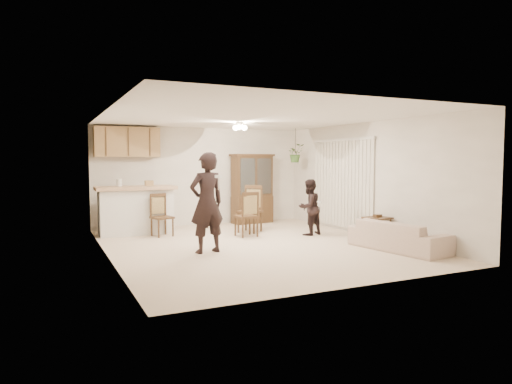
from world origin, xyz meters
name	(u,v)px	position (x,y,z in m)	size (l,w,h in m)	color
floor	(254,245)	(0.00, 0.00, 0.00)	(6.50, 6.50, 0.00)	beige
ceiling	(254,117)	(0.00, 0.00, 2.50)	(5.50, 6.50, 0.02)	white
wall_back	(202,176)	(0.00, 3.25, 1.25)	(5.50, 0.02, 2.50)	silver
wall_front	(359,192)	(0.00, -3.25, 1.25)	(5.50, 0.02, 2.50)	silver
wall_left	(107,185)	(-2.75, 0.00, 1.25)	(0.02, 6.50, 2.50)	silver
wall_right	(368,179)	(2.75, 0.00, 1.25)	(0.02, 6.50, 2.50)	silver
breakfast_bar	(136,212)	(-1.85, 2.35, 0.50)	(1.60, 0.55, 1.00)	silver
bar_top	(136,188)	(-1.85, 2.35, 1.05)	(1.75, 0.70, 0.08)	tan
upper_cabinets	(127,142)	(-1.90, 3.07, 2.10)	(1.50, 0.34, 0.70)	olive
vertical_blinds	(342,184)	(2.71, 0.90, 1.10)	(0.06, 2.30, 2.10)	silver
ceiling_fixture	(240,127)	(0.20, 1.20, 2.40)	(0.36, 0.36, 0.20)	#FFEEBF
hanging_plant	(295,153)	(2.30, 2.40, 1.85)	(0.43, 0.37, 0.48)	#305020
plant_cord	(295,141)	(2.30, 2.40, 2.17)	(0.01, 0.01, 0.65)	black
sofa	(398,231)	(2.21, -1.58, 0.37)	(1.87, 0.73, 0.73)	beige
adult	(207,203)	(-1.07, -0.28, 0.90)	(0.66, 0.43, 1.80)	black
child	(309,205)	(1.62, 0.60, 0.68)	(0.66, 0.51, 1.35)	black
china_hutch	(252,189)	(1.29, 2.93, 0.90)	(1.20, 0.58, 1.83)	#3A2615
side_table	(377,229)	(2.45, -0.70, 0.26)	(0.54, 0.54, 0.56)	#3A2615
chair_bar	(162,224)	(-1.39, 1.83, 0.26)	(0.50, 0.50, 0.93)	#3A2615
chair_hutch_left	(250,219)	(0.59, 1.54, 0.31)	(0.68, 0.68, 1.09)	#3A2615
chair_hutch_right	(246,224)	(0.29, 1.04, 0.28)	(0.46, 0.46, 0.99)	#3A2615
controller_adult	(218,177)	(-1.01, -0.70, 1.39)	(0.05, 0.16, 0.05)	white
controller_child	(319,202)	(1.71, 0.32, 0.77)	(0.03, 0.11, 0.03)	white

